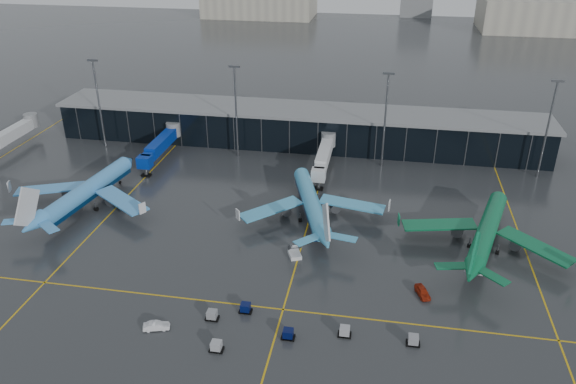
% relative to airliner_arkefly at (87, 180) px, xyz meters
% --- Properties ---
extents(ground, '(600.00, 600.00, 0.00)m').
position_rel_airliner_arkefly_xyz_m(ground, '(41.34, -14.98, -6.39)').
color(ground, '#282B2D').
rests_on(ground, ground).
extents(terminal_pier, '(142.00, 17.00, 10.70)m').
position_rel_airliner_arkefly_xyz_m(terminal_pier, '(41.34, 47.02, -0.97)').
color(terminal_pier, black).
rests_on(terminal_pier, ground).
extents(jet_bridges, '(94.00, 27.50, 7.20)m').
position_rel_airliner_arkefly_xyz_m(jet_bridges, '(6.34, 28.00, -1.84)').
color(jet_bridges, '#595B60').
rests_on(jet_bridges, ground).
extents(flood_masts, '(203.00, 0.50, 25.50)m').
position_rel_airliner_arkefly_xyz_m(flood_masts, '(46.34, 35.02, 7.42)').
color(flood_masts, '#595B60').
rests_on(flood_masts, ground).
extents(distant_hangars, '(260.00, 71.00, 22.00)m').
position_rel_airliner_arkefly_xyz_m(distant_hangars, '(91.29, 255.09, 2.40)').
color(distant_hangars, '#B2AD99').
rests_on(distant_hangars, ground).
extents(taxi_lines, '(220.00, 120.00, 0.02)m').
position_rel_airliner_arkefly_xyz_m(taxi_lines, '(51.34, -4.37, -6.38)').
color(taxi_lines, gold).
rests_on(taxi_lines, ground).
extents(airliner_arkefly, '(41.72, 46.07, 12.78)m').
position_rel_airliner_arkefly_xyz_m(airliner_arkefly, '(0.00, 0.00, 0.00)').
color(airliner_arkefly, '#4395DD').
rests_on(airliner_arkefly, ground).
extents(airliner_klm_near, '(44.49, 47.64, 12.04)m').
position_rel_airliner_arkefly_xyz_m(airliner_klm_near, '(51.43, 3.44, -0.37)').
color(airliner_klm_near, '#40A3D4').
rests_on(airliner_klm_near, ground).
extents(airliner_aer_lingus, '(45.51, 48.85, 12.43)m').
position_rel_airliner_arkefly_xyz_m(airliner_aer_lingus, '(88.38, -2.57, -0.17)').
color(airliner_aer_lingus, '#0B6139').
rests_on(airliner_aer_lingus, ground).
extents(baggage_carts, '(35.42, 11.48, 1.70)m').
position_rel_airliner_arkefly_xyz_m(baggage_carts, '(52.86, -35.78, -5.63)').
color(baggage_carts, black).
rests_on(baggage_carts, ground).
extents(mobile_airstair, '(3.26, 3.80, 3.45)m').
position_rel_airliner_arkefly_xyz_m(mobile_airstair, '(50.61, -13.20, -5.62)').
color(mobile_airstair, silver).
rests_on(mobile_airstair, ground).
extents(service_van_red, '(3.18, 4.78, 1.51)m').
position_rel_airliner_arkefly_xyz_m(service_van_red, '(75.19, -21.63, -5.63)').
color(service_van_red, '#9B210B').
rests_on(service_van_red, ground).
extents(service_van_white, '(4.53, 2.68, 1.41)m').
position_rel_airliner_arkefly_xyz_m(service_van_white, '(31.78, -38.65, -5.68)').
color(service_van_white, silver).
rests_on(service_van_white, ground).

